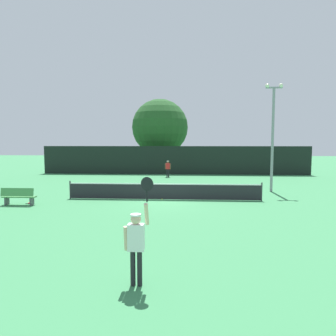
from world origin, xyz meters
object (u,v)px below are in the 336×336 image
Objects in this scene: tennis_ball at (162,199)px; parked_car_near at (155,163)px; player_serving at (137,238)px; light_pole at (273,130)px; large_tree at (160,127)px; courtside_bench at (19,196)px; player_receiving at (168,167)px; spare_racket at (31,203)px.

tennis_ball is 0.02× the size of parked_car_near.
player_serving is 0.35× the size of light_pole.
light_pole reaches higher than tennis_ball.
player_serving is at bearing -116.41° from light_pole.
large_tree is 4.77m from parked_car_near.
courtside_bench is at bearing -104.89° from large_tree.
light_pole is (14.86, 5.48, 3.73)m from courtside_bench.
large_tree is (-1.47, 7.81, 4.28)m from player_receiving.
parked_car_near reaches higher than spare_racket.
spare_racket is at bearing 62.46° from player_receiving.
player_serving is 11.91m from spare_racket.
tennis_ball is (0.39, -11.68, -0.93)m from player_receiving.
player_serving reaches higher than parked_car_near.
courtside_bench is 22.76m from large_tree.
player_receiving is at bearing 91.93° from tennis_ball.
courtside_bench is 0.21× the size of large_tree.
parked_car_near is at bearing 78.46° from spare_racket.
large_tree reaches higher than player_serving.
tennis_ball is 0.01× the size of light_pole.
parked_car_near is at bearing 95.34° from player_serving.
player_serving is 1.62× the size of player_receiving.
spare_racket is at bearing 59.17° from courtside_bench.
tennis_ball is 7.37m from spare_racket.
parked_car_near is at bearing -76.30° from player_receiving.
player_serving is 0.30× the size of large_tree.
spare_racket is 0.12× the size of parked_car_near.
light_pole is at bearing 25.52° from tennis_ball.
spare_racket is 0.29× the size of courtside_bench.
player_serving is 30.45m from large_tree.
player_serving is 10.65m from tennis_ball.
tennis_ball is 20.27m from large_tree.
light_pole reaches higher than parked_car_near.
player_receiving is 0.88× the size of courtside_bench.
player_serving is at bearing -88.42° from tennis_ball.
spare_racket is 0.06× the size of large_tree.
spare_racket is (-7.52, 9.17, -1.12)m from player_serving.
parked_car_near is at bearing 118.49° from large_tree.
player_serving is at bearing 91.76° from player_receiving.
large_tree is at bearing -61.62° from parked_car_near.
player_receiving is 11.70m from light_pole.
player_serving is 22.29m from player_receiving.
large_tree is (-1.86, 19.50, 5.21)m from tennis_ball.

